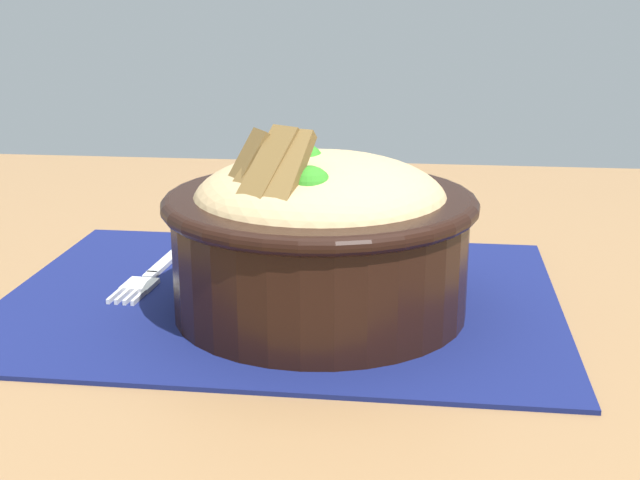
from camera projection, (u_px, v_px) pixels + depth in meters
name	position (u px, v px, depth m)	size (l,w,h in m)	color
table	(308.00, 368.00, 0.66)	(1.08, 0.93, 0.73)	olive
placemat	(281.00, 298.00, 0.62)	(0.39, 0.30, 0.00)	#11194C
bowl	(319.00, 230.00, 0.57)	(0.23, 0.23, 0.13)	black
fork	(150.00, 276.00, 0.65)	(0.02, 0.13, 0.00)	silver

